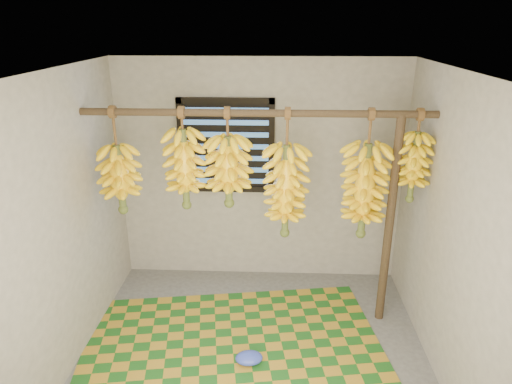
# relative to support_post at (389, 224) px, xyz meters

# --- Properties ---
(floor) EXTENTS (3.00, 3.00, 0.01)m
(floor) POSITION_rel_support_post_xyz_m (-1.20, -0.70, -1.00)
(floor) COLOR #4F4F4F
(floor) RESTS_ON ground
(ceiling) EXTENTS (3.00, 3.00, 0.01)m
(ceiling) POSITION_rel_support_post_xyz_m (-1.20, -0.70, 1.40)
(ceiling) COLOR silver
(ceiling) RESTS_ON wall_back
(wall_back) EXTENTS (3.00, 0.01, 2.40)m
(wall_back) POSITION_rel_support_post_xyz_m (-1.20, 0.80, 0.20)
(wall_back) COLOR gray
(wall_back) RESTS_ON floor
(wall_left) EXTENTS (0.01, 3.00, 2.40)m
(wall_left) POSITION_rel_support_post_xyz_m (-2.71, -0.70, 0.20)
(wall_left) COLOR gray
(wall_left) RESTS_ON floor
(wall_right) EXTENTS (0.01, 3.00, 2.40)m
(wall_right) POSITION_rel_support_post_xyz_m (0.30, -0.70, 0.20)
(wall_right) COLOR gray
(wall_right) RESTS_ON floor
(window) EXTENTS (1.00, 0.04, 1.00)m
(window) POSITION_rel_support_post_xyz_m (-1.55, 0.78, 0.50)
(window) COLOR black
(window) RESTS_ON wall_back
(hanging_pole) EXTENTS (3.00, 0.06, 0.06)m
(hanging_pole) POSITION_rel_support_post_xyz_m (-1.20, 0.00, 1.00)
(hanging_pole) COLOR #473422
(hanging_pole) RESTS_ON wall_left
(support_post) EXTENTS (0.08, 0.08, 2.00)m
(support_post) POSITION_rel_support_post_xyz_m (0.00, 0.00, 0.00)
(support_post) COLOR #473422
(support_post) RESTS_ON floor
(woven_mat) EXTENTS (2.92, 2.48, 0.01)m
(woven_mat) POSITION_rel_support_post_xyz_m (-1.36, -0.71, -0.99)
(woven_mat) COLOR #1A5418
(woven_mat) RESTS_ON floor
(plastic_bag) EXTENTS (0.25, 0.20, 0.10)m
(plastic_bag) POSITION_rel_support_post_xyz_m (-1.24, -0.70, -0.94)
(plastic_bag) COLOR #3145B8
(plastic_bag) RESTS_ON woven_mat
(banana_bunch_a) EXTENTS (0.34, 0.34, 0.97)m
(banana_bunch_a) POSITION_rel_support_post_xyz_m (-2.42, 0.00, 0.40)
(banana_bunch_a) COLOR brown
(banana_bunch_a) RESTS_ON hanging_pole
(banana_bunch_b) EXTENTS (0.34, 0.34, 0.91)m
(banana_bunch_b) POSITION_rel_support_post_xyz_m (-1.84, 0.00, 0.50)
(banana_bunch_b) COLOR brown
(banana_bunch_b) RESTS_ON hanging_pole
(banana_bunch_c) EXTENTS (0.39, 0.39, 0.89)m
(banana_bunch_c) POSITION_rel_support_post_xyz_m (-1.45, 0.00, 0.48)
(banana_bunch_c) COLOR brown
(banana_bunch_c) RESTS_ON hanging_pole
(banana_bunch_d) EXTENTS (0.38, 0.38, 1.17)m
(banana_bunch_d) POSITION_rel_support_post_xyz_m (-0.94, 0.00, 0.30)
(banana_bunch_d) COLOR brown
(banana_bunch_d) RESTS_ON hanging_pole
(banana_bunch_e) EXTENTS (0.40, 0.40, 1.17)m
(banana_bunch_e) POSITION_rel_support_post_xyz_m (-0.25, 0.00, 0.32)
(banana_bunch_e) COLOR brown
(banana_bunch_e) RESTS_ON hanging_pole
(banana_bunch_f) EXTENTS (0.29, 0.29, 0.82)m
(banana_bunch_f) POSITION_rel_support_post_xyz_m (0.15, 0.00, 0.55)
(banana_bunch_f) COLOR brown
(banana_bunch_f) RESTS_ON hanging_pole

